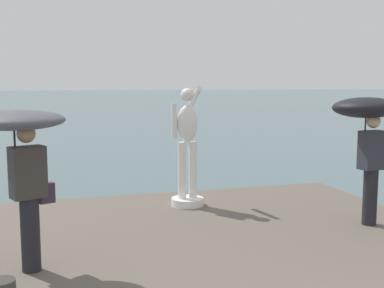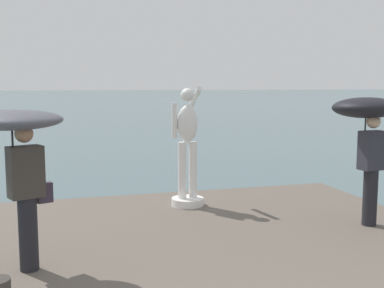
% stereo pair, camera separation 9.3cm
% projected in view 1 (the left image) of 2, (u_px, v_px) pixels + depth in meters
% --- Properties ---
extents(ground_plane, '(400.00, 400.00, 0.00)m').
position_uv_depth(ground_plane, '(80.00, 116.00, 40.54)').
color(ground_plane, '#4C666B').
extents(statue_white_figure, '(0.59, 0.86, 2.16)m').
position_uv_depth(statue_white_figure, '(187.00, 152.00, 8.61)').
color(statue_white_figure, white).
rests_on(statue_white_figure, pier).
extents(onlooker_left, '(1.49, 1.49, 1.90)m').
position_uv_depth(onlooker_left, '(18.00, 141.00, 5.44)').
color(onlooker_left, black).
rests_on(onlooker_left, pier).
extents(onlooker_right, '(1.12, 1.12, 2.00)m').
position_uv_depth(onlooker_right, '(367.00, 122.00, 7.33)').
color(onlooker_right, black).
rests_on(onlooker_right, pier).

